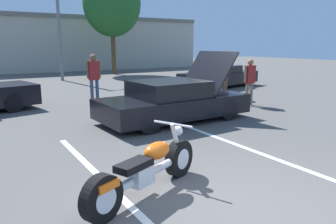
{
  "coord_description": "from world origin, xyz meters",
  "views": [
    {
      "loc": [
        -2.97,
        -2.78,
        2.13
      ],
      "look_at": [
        0.39,
        2.7,
        0.8
      ],
      "focal_mm": 35.0,
      "sensor_mm": 36.0,
      "label": 1
    }
  ],
  "objects_px": {
    "show_car_hood_open": "(174,101)",
    "spectator_midground": "(250,78)",
    "spectator_by_show_car": "(224,72)",
    "light_pole": "(60,15)",
    "parked_car_right_row": "(219,76)",
    "tree_background": "(112,3)",
    "motorcycle": "(146,170)",
    "spectator_near_motorcycle": "(94,74)"
  },
  "relations": [
    {
      "from": "tree_background",
      "to": "spectator_near_motorcycle",
      "type": "height_order",
      "value": "tree_background"
    },
    {
      "from": "light_pole",
      "to": "spectator_near_motorcycle",
      "type": "height_order",
      "value": "light_pole"
    },
    {
      "from": "light_pole",
      "to": "show_car_hood_open",
      "type": "bearing_deg",
      "value": -90.22
    },
    {
      "from": "motorcycle",
      "to": "spectator_midground",
      "type": "xyz_separation_m",
      "value": [
        6.43,
        4.38,
        0.58
      ]
    },
    {
      "from": "light_pole",
      "to": "spectator_near_motorcycle",
      "type": "xyz_separation_m",
      "value": [
        -1.04,
        -8.55,
        -2.7
      ]
    },
    {
      "from": "parked_car_right_row",
      "to": "spectator_midground",
      "type": "bearing_deg",
      "value": -132.24
    },
    {
      "from": "show_car_hood_open",
      "to": "tree_background",
      "type": "bearing_deg",
      "value": 71.14
    },
    {
      "from": "tree_background",
      "to": "spectator_midground",
      "type": "relative_size",
      "value": 4.48
    },
    {
      "from": "tree_background",
      "to": "motorcycle",
      "type": "xyz_separation_m",
      "value": [
        -7.15,
        -18.54,
        -4.56
      ]
    },
    {
      "from": "spectator_near_motorcycle",
      "to": "spectator_midground",
      "type": "relative_size",
      "value": 1.1
    },
    {
      "from": "tree_background",
      "to": "motorcycle",
      "type": "height_order",
      "value": "tree_background"
    },
    {
      "from": "show_car_hood_open",
      "to": "spectator_near_motorcycle",
      "type": "height_order",
      "value": "show_car_hood_open"
    },
    {
      "from": "motorcycle",
      "to": "light_pole",
      "type": "bearing_deg",
      "value": 55.83
    },
    {
      "from": "parked_car_right_row",
      "to": "spectator_by_show_car",
      "type": "distance_m",
      "value": 3.48
    },
    {
      "from": "motorcycle",
      "to": "parked_car_right_row",
      "type": "distance_m",
      "value": 12.57
    },
    {
      "from": "light_pole",
      "to": "tree_background",
      "type": "bearing_deg",
      "value": 29.57
    },
    {
      "from": "tree_background",
      "to": "parked_car_right_row",
      "type": "relative_size",
      "value": 1.54
    },
    {
      "from": "motorcycle",
      "to": "spectator_midground",
      "type": "height_order",
      "value": "spectator_midground"
    },
    {
      "from": "show_car_hood_open",
      "to": "spectator_midground",
      "type": "height_order",
      "value": "show_car_hood_open"
    },
    {
      "from": "light_pole",
      "to": "tree_background",
      "type": "distance_m",
      "value": 4.99
    },
    {
      "from": "light_pole",
      "to": "parked_car_right_row",
      "type": "relative_size",
      "value": 1.44
    },
    {
      "from": "show_car_hood_open",
      "to": "motorcycle",
      "type": "bearing_deg",
      "value": -130.25
    },
    {
      "from": "spectator_near_motorcycle",
      "to": "parked_car_right_row",
      "type": "bearing_deg",
      "value": 10.59
    },
    {
      "from": "show_car_hood_open",
      "to": "spectator_near_motorcycle",
      "type": "bearing_deg",
      "value": 101.77
    },
    {
      "from": "tree_background",
      "to": "motorcycle",
      "type": "bearing_deg",
      "value": -111.08
    },
    {
      "from": "parked_car_right_row",
      "to": "spectator_by_show_car",
      "type": "height_order",
      "value": "spectator_by_show_car"
    },
    {
      "from": "show_car_hood_open",
      "to": "parked_car_right_row",
      "type": "relative_size",
      "value": 0.92
    },
    {
      "from": "motorcycle",
      "to": "show_car_hood_open",
      "type": "height_order",
      "value": "show_car_hood_open"
    },
    {
      "from": "light_pole",
      "to": "show_car_hood_open",
      "type": "height_order",
      "value": "light_pole"
    },
    {
      "from": "light_pole",
      "to": "spectator_midground",
      "type": "relative_size",
      "value": 4.18
    },
    {
      "from": "spectator_near_motorcycle",
      "to": "tree_background",
      "type": "bearing_deg",
      "value": 64.33
    },
    {
      "from": "motorcycle",
      "to": "spectator_midground",
      "type": "distance_m",
      "value": 7.8
    },
    {
      "from": "spectator_midground",
      "to": "tree_background",
      "type": "bearing_deg",
      "value": 87.1
    },
    {
      "from": "show_car_hood_open",
      "to": "spectator_by_show_car",
      "type": "height_order",
      "value": "show_car_hood_open"
    },
    {
      "from": "spectator_midground",
      "to": "light_pole",
      "type": "bearing_deg",
      "value": 106.57
    },
    {
      "from": "light_pole",
      "to": "spectator_by_show_car",
      "type": "bearing_deg",
      "value": -68.81
    },
    {
      "from": "motorcycle",
      "to": "spectator_near_motorcycle",
      "type": "height_order",
      "value": "spectator_near_motorcycle"
    },
    {
      "from": "show_car_hood_open",
      "to": "spectator_midground",
      "type": "xyz_separation_m",
      "value": [
        3.55,
        0.62,
        0.4
      ]
    },
    {
      "from": "spectator_near_motorcycle",
      "to": "light_pole",
      "type": "bearing_deg",
      "value": 83.05
    },
    {
      "from": "light_pole",
      "to": "spectator_near_motorcycle",
      "type": "relative_size",
      "value": 3.81
    },
    {
      "from": "motorcycle",
      "to": "spectator_by_show_car",
      "type": "bearing_deg",
      "value": 18.2
    },
    {
      "from": "spectator_midground",
      "to": "show_car_hood_open",
      "type": "bearing_deg",
      "value": -170.09
    }
  ]
}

